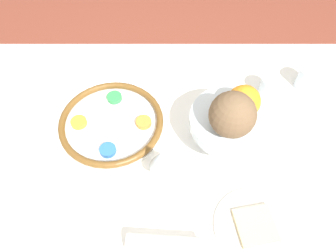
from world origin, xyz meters
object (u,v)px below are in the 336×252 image
at_px(coconut, 232,114).
at_px(cup_near, 269,87).
at_px(cup_mid, 36,78).
at_px(wine_glass, 162,160).
at_px(bread_plate, 255,226).
at_px(seder_plate, 111,123).
at_px(orange_fruit, 243,101).
at_px(cup_far, 306,78).
at_px(fruit_stand, 232,123).
at_px(napkin_roll, 163,244).

distance_m(coconut, cup_near, 0.30).
bearing_deg(cup_mid, wine_glass, -39.55).
distance_m(wine_glass, bread_plate, 0.28).
height_order(seder_plate, wine_glass, wine_glass).
relative_size(orange_fruit, bread_plate, 0.43).
bearing_deg(cup_far, orange_fruit, -141.62).
bearing_deg(cup_near, bread_plate, -103.74).
height_order(seder_plate, orange_fruit, orange_fruit).
relative_size(seder_plate, coconut, 2.67).
distance_m(seder_plate, cup_far, 0.63).
bearing_deg(bread_plate, wine_glass, 149.06).
bearing_deg(seder_plate, fruit_stand, -9.98).
height_order(wine_glass, orange_fruit, orange_fruit).
distance_m(orange_fruit, cup_far, 0.34).
height_order(seder_plate, bread_plate, seder_plate).
relative_size(seder_plate, orange_fruit, 3.61).
height_order(orange_fruit, cup_mid, orange_fruit).
bearing_deg(napkin_roll, coconut, 57.23).
bearing_deg(fruit_stand, napkin_roll, -121.98).
bearing_deg(bread_plate, cup_mid, 143.33).
xyz_separation_m(coconut, cup_far, (0.29, 0.25, -0.14)).
bearing_deg(cup_far, cup_mid, 179.68).
height_order(bread_plate, cup_far, cup_far).
height_order(orange_fruit, napkin_roll, orange_fruit).
height_order(wine_glass, cup_near, wine_glass).
relative_size(wine_glass, coconut, 1.16).
bearing_deg(fruit_stand, seder_plate, 170.02).
distance_m(coconut, napkin_roll, 0.34).
height_order(napkin_roll, cup_near, cup_near).
bearing_deg(wine_glass, cup_near, 41.46).
xyz_separation_m(wine_glass, orange_fruit, (0.20, 0.13, 0.07)).
xyz_separation_m(bread_plate, cup_near, (0.10, 0.43, 0.03)).
height_order(fruit_stand, cup_near, fruit_stand).
bearing_deg(cup_far, seder_plate, -165.41).
distance_m(napkin_roll, cup_mid, 0.65).
xyz_separation_m(bread_plate, cup_mid, (-0.63, 0.47, 0.03)).
bearing_deg(cup_near, seder_plate, -165.89).
height_order(cup_near, cup_far, same).
distance_m(wine_glass, fruit_stand, 0.21).
bearing_deg(napkin_roll, wine_glass, 90.86).
xyz_separation_m(coconut, cup_near, (0.16, 0.21, -0.14)).
xyz_separation_m(orange_fruit, cup_far, (0.25, 0.20, -0.12)).
height_order(seder_plate, cup_mid, cup_mid).
xyz_separation_m(bread_plate, napkin_roll, (-0.22, -0.04, 0.01)).
height_order(seder_plate, cup_near, cup_near).
bearing_deg(orange_fruit, fruit_stand, -137.20).
bearing_deg(wine_glass, napkin_roll, -89.14).
bearing_deg(fruit_stand, orange_fruit, 42.80).
height_order(wine_glass, coconut, coconut).
height_order(coconut, bread_plate, coconut).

